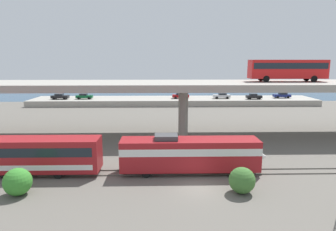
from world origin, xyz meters
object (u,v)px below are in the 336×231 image
object	(u,v)px
parked_car_5	(254,96)
train_locomotive	(196,153)
parked_car_1	(222,96)
parked_car_3	(60,96)
parked_car_0	(84,96)
transit_bus_on_overpass	(288,68)
parked_car_2	(180,96)
parked_car_4	(282,95)

from	to	relation	value
parked_car_5	train_locomotive	bearing A→B (deg)	-113.44
parked_car_1	parked_car_3	world-z (taller)	same
parked_car_0	parked_car_5	bearing A→B (deg)	-1.78
parked_car_3	transit_bus_on_overpass	bearing A→B (deg)	-34.78
transit_bus_on_overpass	parked_car_5	bearing A→B (deg)	81.49
transit_bus_on_overpass	parked_car_2	xyz separation A→B (m)	(-14.68, 33.31, -8.19)
train_locomotive	parked_car_4	distance (m)	58.49
parked_car_1	parked_car_3	distance (m)	43.21
parked_car_3	parked_car_1	bearing A→B (deg)	0.58
transit_bus_on_overpass	parked_car_4	xyz separation A→B (m)	(13.20, 33.69, -8.19)
transit_bus_on_overpass	train_locomotive	bearing A→B (deg)	-133.89
parked_car_5	parked_car_4	bearing A→B (deg)	15.19
transit_bus_on_overpass	parked_car_2	world-z (taller)	transit_bus_on_overpass
parked_car_0	parked_car_2	bearing A→B (deg)	1.17
parked_car_0	parked_car_4	size ratio (longest dim) A/B	0.94
parked_car_1	parked_car_2	size ratio (longest dim) A/B	1.02
train_locomotive	parked_car_3	bearing A→B (deg)	121.75
parked_car_0	parked_car_3	xyz separation A→B (m)	(-6.34, -0.32, 0.00)
parked_car_0	parked_car_5	distance (m)	45.13
parked_car_2	train_locomotive	bearing A→B (deg)	-91.76
parked_car_3	parked_car_4	world-z (taller)	same
transit_bus_on_overpass	parked_car_1	size ratio (longest dim) A/B	2.64
parked_car_2	parked_car_3	bearing A→B (deg)	-178.49
parked_car_1	parked_car_4	bearing A→B (deg)	-177.29
parked_car_3	parked_car_5	distance (m)	51.45
parked_car_3	parked_car_0	bearing A→B (deg)	2.93
parked_car_2	parked_car_4	xyz separation A→B (m)	(27.88, 0.38, -0.00)
transit_bus_on_overpass	parked_car_3	distance (m)	57.50
parked_car_2	parked_car_5	size ratio (longest dim) A/B	1.10
train_locomotive	parked_car_2	size ratio (longest dim) A/B	3.47
parked_car_0	parked_car_1	size ratio (longest dim) A/B	0.95
parked_car_0	parked_car_3	distance (m)	6.35
transit_bus_on_overpass	parked_car_1	world-z (taller)	transit_bus_on_overpass
train_locomotive	transit_bus_on_overpass	distance (m)	24.84
parked_car_4	parked_car_1	bearing A→B (deg)	2.71
transit_bus_on_overpass	parked_car_3	size ratio (longest dim) A/B	2.70
transit_bus_on_overpass	parked_car_4	distance (m)	37.10
transit_bus_on_overpass	parked_car_3	xyz separation A→B (m)	(-46.75, 32.46, -8.19)
parked_car_2	parked_car_3	xyz separation A→B (m)	(-32.07, -0.85, -0.00)
train_locomotive	parked_car_5	world-z (taller)	train_locomotive
transit_bus_on_overpass	parked_car_0	size ratio (longest dim) A/B	2.78
parked_car_4	parked_car_3	bearing A→B (deg)	1.17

